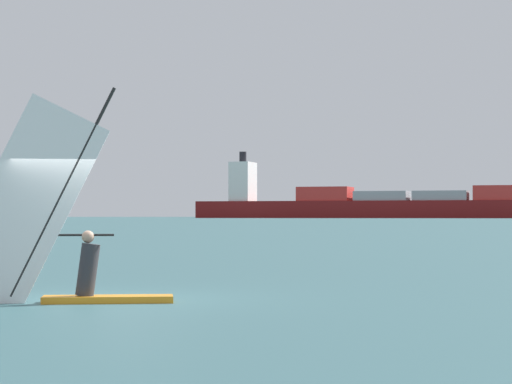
% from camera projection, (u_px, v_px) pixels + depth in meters
% --- Properties ---
extents(ground_plane, '(4000.00, 4000.00, 0.00)m').
position_uv_depth(ground_plane, '(99.00, 300.00, 18.54)').
color(ground_plane, '#386066').
extents(windsurfer, '(3.90, 1.48, 3.97)m').
position_uv_depth(windsurfer, '(63.00, 244.00, 17.92)').
color(windsurfer, orange).
rests_on(windsurfer, ground_plane).
extents(cargo_ship, '(207.44, 42.89, 37.78)m').
position_uv_depth(cargo_ship, '(376.00, 204.00, 566.70)').
color(cargo_ship, maroon).
rests_on(cargo_ship, ground_plane).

